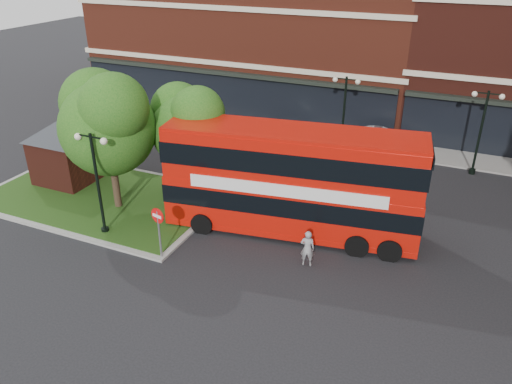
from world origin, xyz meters
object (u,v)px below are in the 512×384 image
at_px(bus, 292,175).
at_px(woman, 307,248).
at_px(car_white, 382,140).
at_px(car_silver, 274,130).

bearing_deg(bus, woman, -63.83).
relative_size(woman, car_white, 0.39).
bearing_deg(woman, bus, -67.84).
relative_size(bus, car_white, 2.75).
bearing_deg(woman, car_white, -103.68).
bearing_deg(car_white, car_silver, 92.06).
xyz_separation_m(bus, car_white, (1.93, 12.00, -2.20)).
distance_m(car_silver, car_white, 7.35).
bearing_deg(bus, car_silver, 107.11).
relative_size(car_silver, car_white, 0.87).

